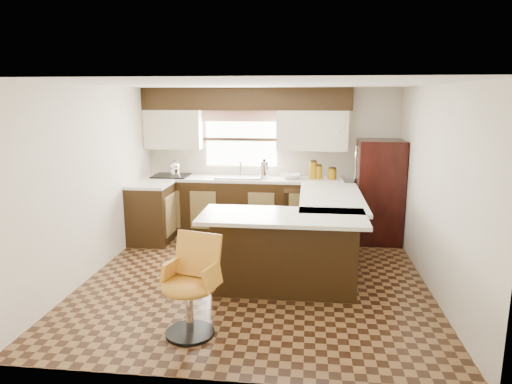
# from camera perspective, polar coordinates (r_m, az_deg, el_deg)

# --- Properties ---
(floor) EXTENTS (4.40, 4.40, 0.00)m
(floor) POSITION_cam_1_polar(r_m,az_deg,el_deg) (5.93, 0.02, -10.54)
(floor) COLOR #49301A
(floor) RESTS_ON ground
(ceiling) EXTENTS (4.40, 4.40, 0.00)m
(ceiling) POSITION_cam_1_polar(r_m,az_deg,el_deg) (5.48, 0.02, 13.32)
(ceiling) COLOR silver
(ceiling) RESTS_ON wall_back
(wall_back) EXTENTS (4.40, 0.00, 4.40)m
(wall_back) POSITION_cam_1_polar(r_m,az_deg,el_deg) (7.75, 1.87, 3.99)
(wall_back) COLOR beige
(wall_back) RESTS_ON floor
(wall_front) EXTENTS (4.40, 0.00, 4.40)m
(wall_front) POSITION_cam_1_polar(r_m,az_deg,el_deg) (3.47, -4.13, -5.96)
(wall_front) COLOR beige
(wall_front) RESTS_ON floor
(wall_left) EXTENTS (0.00, 4.40, 4.40)m
(wall_left) POSITION_cam_1_polar(r_m,az_deg,el_deg) (6.18, -19.72, 1.29)
(wall_left) COLOR beige
(wall_left) RESTS_ON floor
(wall_right) EXTENTS (0.00, 4.40, 4.40)m
(wall_right) POSITION_cam_1_polar(r_m,az_deg,el_deg) (5.74, 21.32, 0.40)
(wall_right) COLOR beige
(wall_right) RESTS_ON floor
(base_cab_back) EXTENTS (3.30, 0.60, 0.90)m
(base_cab_back) POSITION_cam_1_polar(r_m,az_deg,el_deg) (7.64, -1.72, -1.84)
(base_cab_back) COLOR black
(base_cab_back) RESTS_ON floor
(base_cab_left) EXTENTS (0.60, 0.70, 0.90)m
(base_cab_left) POSITION_cam_1_polar(r_m,az_deg,el_deg) (7.35, -12.95, -2.70)
(base_cab_left) COLOR black
(base_cab_left) RESTS_ON floor
(counter_back) EXTENTS (3.30, 0.60, 0.04)m
(counter_back) POSITION_cam_1_polar(r_m,az_deg,el_deg) (7.54, -1.74, 1.65)
(counter_back) COLOR silver
(counter_back) RESTS_ON base_cab_back
(counter_left) EXTENTS (0.60, 0.70, 0.04)m
(counter_left) POSITION_cam_1_polar(r_m,az_deg,el_deg) (7.25, -13.12, 0.91)
(counter_left) COLOR silver
(counter_left) RESTS_ON base_cab_left
(soffit) EXTENTS (3.40, 0.35, 0.36)m
(soffit) POSITION_cam_1_polar(r_m,az_deg,el_deg) (7.54, -1.28, 11.56)
(soffit) COLOR black
(soffit) RESTS_ON wall_back
(upper_cab_left) EXTENTS (0.94, 0.35, 0.64)m
(upper_cab_left) POSITION_cam_1_polar(r_m,az_deg,el_deg) (7.82, -10.24, 7.72)
(upper_cab_left) COLOR beige
(upper_cab_left) RESTS_ON wall_back
(upper_cab_right) EXTENTS (1.14, 0.35, 0.64)m
(upper_cab_right) POSITION_cam_1_polar(r_m,az_deg,el_deg) (7.49, 7.02, 7.64)
(upper_cab_right) COLOR beige
(upper_cab_right) RESTS_ON wall_back
(window_pane) EXTENTS (1.20, 0.02, 0.90)m
(window_pane) POSITION_cam_1_polar(r_m,az_deg,el_deg) (7.74, -1.84, 6.60)
(window_pane) COLOR white
(window_pane) RESTS_ON wall_back
(valance) EXTENTS (1.30, 0.06, 0.18)m
(valance) POSITION_cam_1_polar(r_m,az_deg,el_deg) (7.68, -1.90, 9.47)
(valance) COLOR #D19B93
(valance) RESTS_ON wall_back
(sink) EXTENTS (0.75, 0.45, 0.03)m
(sink) POSITION_cam_1_polar(r_m,az_deg,el_deg) (7.53, -2.14, 1.91)
(sink) COLOR #B2B2B7
(sink) RESTS_ON counter_back
(dishwasher) EXTENTS (0.58, 0.03, 0.78)m
(dishwasher) POSITION_cam_1_polar(r_m,az_deg,el_deg) (7.30, 5.76, -2.72)
(dishwasher) COLOR black
(dishwasher) RESTS_ON floor
(cooktop) EXTENTS (0.58, 0.50, 0.02)m
(cooktop) POSITION_cam_1_polar(r_m,az_deg,el_deg) (7.78, -10.55, 2.02)
(cooktop) COLOR black
(cooktop) RESTS_ON counter_back
(peninsula_long) EXTENTS (0.60, 1.95, 0.90)m
(peninsula_long) POSITION_cam_1_polar(r_m,az_deg,el_deg) (6.34, 8.80, -4.86)
(peninsula_long) COLOR black
(peninsula_long) RESTS_ON floor
(peninsula_return) EXTENTS (1.65, 0.60, 0.90)m
(peninsula_return) POSITION_cam_1_polar(r_m,az_deg,el_deg) (5.41, 3.57, -7.69)
(peninsula_return) COLOR black
(peninsula_return) RESTS_ON floor
(counter_pen_long) EXTENTS (0.84, 1.95, 0.04)m
(counter_pen_long) POSITION_cam_1_polar(r_m,az_deg,el_deg) (6.23, 9.40, -0.70)
(counter_pen_long) COLOR silver
(counter_pen_long) RESTS_ON peninsula_long
(counter_pen_return) EXTENTS (1.89, 0.84, 0.04)m
(counter_pen_return) POSITION_cam_1_polar(r_m,az_deg,el_deg) (5.19, 3.37, -3.10)
(counter_pen_return) COLOR silver
(counter_pen_return) RESTS_ON peninsula_return
(refrigerator) EXTENTS (0.69, 0.66, 1.61)m
(refrigerator) POSITION_cam_1_polar(r_m,az_deg,el_deg) (7.37, 15.09, 0.06)
(refrigerator) COLOR black
(refrigerator) RESTS_ON floor
(bar_chair) EXTENTS (0.64, 0.64, 0.97)m
(bar_chair) POSITION_cam_1_polar(r_m,az_deg,el_deg) (4.46, -8.42, -11.72)
(bar_chair) COLOR orange
(bar_chair) RESTS_ON floor
(kettle) EXTENTS (0.19, 0.19, 0.25)m
(kettle) POSITION_cam_1_polar(r_m,az_deg,el_deg) (7.74, -10.12, 3.03)
(kettle) COLOR silver
(kettle) RESTS_ON cooktop
(percolator) EXTENTS (0.15, 0.15, 0.28)m
(percolator) POSITION_cam_1_polar(r_m,az_deg,el_deg) (7.47, 1.03, 2.82)
(percolator) COLOR silver
(percolator) RESTS_ON counter_back
(mixing_bowl) EXTENTS (0.31, 0.31, 0.08)m
(mixing_bowl) POSITION_cam_1_polar(r_m,az_deg,el_deg) (7.46, 4.36, 1.97)
(mixing_bowl) COLOR white
(mixing_bowl) RESTS_ON counter_back
(canister_large) EXTENTS (0.14, 0.14, 0.28)m
(canister_large) POSITION_cam_1_polar(r_m,az_deg,el_deg) (7.46, 7.12, 2.69)
(canister_large) COLOR #8B610A
(canister_large) RESTS_ON counter_back
(canister_med) EXTENTS (0.12, 0.12, 0.21)m
(canister_med) POSITION_cam_1_polar(r_m,az_deg,el_deg) (7.47, 7.82, 2.42)
(canister_med) COLOR #8B610A
(canister_med) RESTS_ON counter_back
(canister_small) EXTENTS (0.14, 0.14, 0.17)m
(canister_small) POSITION_cam_1_polar(r_m,az_deg,el_deg) (7.48, 9.50, 2.22)
(canister_small) COLOR #8B610A
(canister_small) RESTS_ON counter_back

